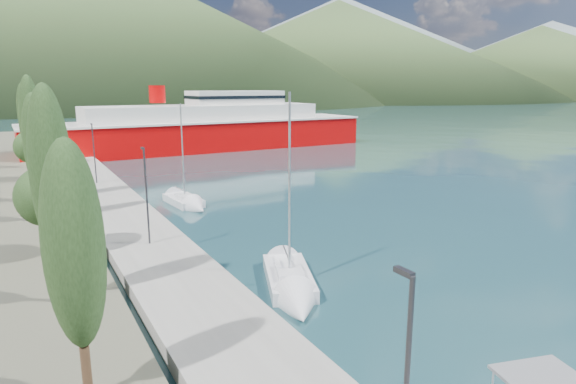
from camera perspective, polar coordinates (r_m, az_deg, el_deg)
ground at (r=135.01m, az=-22.78°, el=6.99°), size 1400.00×1400.00×0.00m
quay at (r=41.48m, az=-19.33°, el=-2.39°), size 5.00×88.00×0.80m
hills_far at (r=654.37m, az=-16.33°, el=17.79°), size 1480.00×900.00×180.00m
hills_near at (r=404.41m, az=-13.50°, el=17.56°), size 1010.00×520.00×115.00m
tree_row at (r=44.82m, az=-27.82°, el=4.86°), size 3.53×64.28×10.77m
lamp_posts at (r=30.74m, az=-16.35°, el=-0.13°), size 0.15×45.79×6.06m
sailboat_near at (r=24.82m, az=0.67°, el=-11.82°), size 4.99×8.05×11.13m
sailboat_mid at (r=43.35m, az=-11.45°, el=-1.46°), size 2.73×6.88×9.88m
ferry at (r=83.51m, az=-9.68°, el=7.37°), size 56.81×13.43×11.22m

